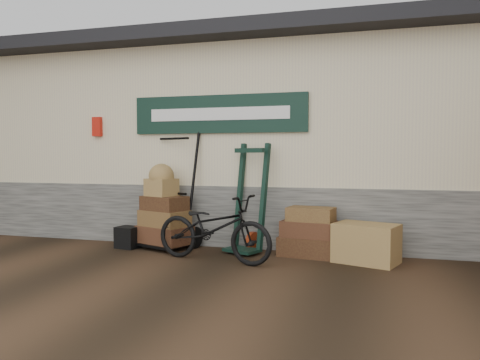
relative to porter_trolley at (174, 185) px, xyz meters
name	(u,v)px	position (x,y,z in m)	size (l,w,h in m)	color
ground	(217,263)	(0.95, -0.85, -0.91)	(80.00, 80.00, 0.00)	black
station_building	(265,141)	(0.94, 1.89, 0.70)	(14.40, 4.10, 3.20)	#4C4C47
porter_trolley	(174,185)	(0.00, 0.00, 0.00)	(0.91, 0.68, 1.83)	black
green_barrow	(249,198)	(1.16, -0.08, -0.16)	(0.55, 0.46, 1.52)	black
suitcase_stack	(308,231)	(1.99, -0.10, -0.58)	(0.75, 0.47, 0.67)	#3A1D12
wicker_hamper	(366,243)	(2.75, -0.31, -0.67)	(0.75, 0.49, 0.49)	olive
black_trunk	(128,237)	(-0.61, -0.28, -0.76)	(0.31, 0.27, 0.31)	black
bicycle	(213,224)	(0.87, -0.77, -0.44)	(1.64, 0.57, 0.95)	black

